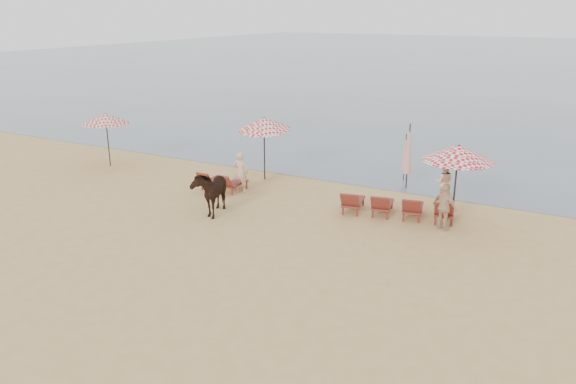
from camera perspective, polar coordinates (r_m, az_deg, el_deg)
name	(u,v)px	position (r m, az deg, el deg)	size (l,w,h in m)	color
ground	(196,285)	(14.87, -9.29, -9.33)	(120.00, 120.00, 0.00)	tan
sea	(532,59)	(90.98, 23.55, 12.32)	(160.00, 140.00, 0.06)	#51606B
lounger_cluster_left	(222,181)	(22.12, -6.77, 1.09)	(1.51, 1.45, 0.54)	maroon
lounger_cluster_right	(397,206)	(19.50, 11.03, -1.36)	(3.95, 2.25, 0.59)	maroon
umbrella_open_left_a	(106,119)	(26.37, -18.03, 7.09)	(2.12, 2.12, 2.41)	black
umbrella_open_left_b	(264,124)	(23.03, -2.45, 6.96)	(2.14, 2.18, 2.72)	black
umbrella_open_right	(458,153)	(18.47, 16.91, 3.81)	(2.26, 2.26, 2.76)	black
umbrella_closed_left	(409,149)	(22.38, 12.15, 4.28)	(0.32, 0.32, 2.62)	black
umbrella_closed_right	(405,152)	(23.53, 11.82, 3.99)	(0.24, 0.24, 1.98)	black
cow	(211,191)	(19.61, -7.84, 0.14)	(0.87, 1.91, 1.61)	black
beachgoer_left	(241,172)	(21.75, -4.83, 2.02)	(0.58, 0.38, 1.59)	tan
beachgoer_right_a	(444,182)	(21.40, 15.54, 0.98)	(0.72, 0.56, 1.48)	#DDAC8A
beachgoer_right_b	(445,207)	(18.57, 15.63, -1.48)	(0.92, 0.38, 1.56)	tan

